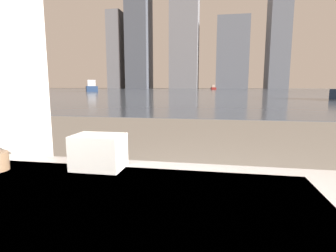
% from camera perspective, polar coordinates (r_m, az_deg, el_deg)
% --- Properties ---
extents(towel_stack, '(0.23, 0.16, 0.16)m').
position_cam_1_polar(towel_stack, '(1.26, -14.84, -5.43)').
color(towel_stack, white).
rests_on(towel_stack, bathtub).
extents(harbor_water, '(180.00, 110.00, 0.01)m').
position_cam_1_polar(harbor_water, '(62.24, 9.82, 7.63)').
color(harbor_water, slate).
rests_on(harbor_water, ground_plane).
extents(harbor_boat_0, '(4.36, 5.80, 2.09)m').
position_cam_1_polar(harbor_boat_0, '(50.97, -16.32, 8.07)').
color(harbor_boat_0, navy).
rests_on(harbor_boat_0, harbor_water).
extents(harbor_boat_2, '(1.70, 3.93, 1.43)m').
position_cam_1_polar(harbor_boat_2, '(78.62, 9.86, 8.17)').
color(harbor_boat_2, maroon).
rests_on(harbor_boat_2, harbor_water).
extents(skyline_tower_0, '(6.23, 10.36, 34.17)m').
position_cam_1_polar(skyline_tower_0, '(127.51, -11.04, 15.72)').
color(skyline_tower_0, slate).
rests_on(skyline_tower_0, ground_plane).
extents(skyline_tower_1, '(9.77, 12.66, 64.75)m').
position_cam_1_polar(skyline_tower_1, '(127.07, -6.40, 22.87)').
color(skyline_tower_1, '#4C515B').
rests_on(skyline_tower_1, ground_plane).
extents(skyline_tower_3, '(13.26, 9.56, 29.76)m').
position_cam_1_polar(skyline_tower_3, '(119.25, 13.78, 15.07)').
color(skyline_tower_3, slate).
rests_on(skyline_tower_3, ground_plane).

